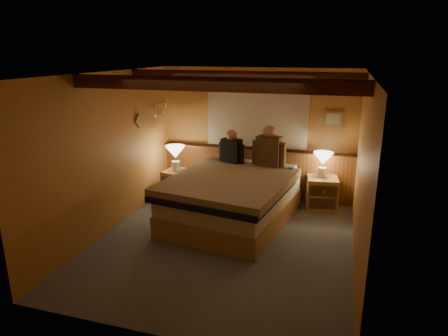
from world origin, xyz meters
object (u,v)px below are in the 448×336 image
at_px(bed, 232,198).
at_px(duffel_bag, 177,202).
at_px(lamp_right, 323,160).
at_px(person_right, 269,149).
at_px(nightstand_left, 179,185).
at_px(lamp_left, 175,153).
at_px(nightstand_right, 322,193).
at_px(person_left, 231,149).

relative_size(bed, duffel_bag, 5.21).
distance_m(lamp_right, duffel_bag, 2.63).
bearing_deg(duffel_bag, person_right, 25.73).
distance_m(nightstand_left, duffel_bag, 0.55).
bearing_deg(lamp_right, lamp_left, -172.57).
distance_m(nightstand_left, person_right, 1.84).
height_order(bed, lamp_right, lamp_right).
height_order(nightstand_left, duffel_bag, nightstand_left).
bearing_deg(bed, person_right, 70.23).
xyz_separation_m(nightstand_left, lamp_left, (-0.04, -0.00, 0.61)).
distance_m(nightstand_right, person_right, 1.22).
xyz_separation_m(lamp_right, duffel_bag, (-2.38, -0.84, -0.73)).
distance_m(nightstand_left, nightstand_right, 2.60).
height_order(nightstand_left, lamp_right, lamp_right).
bearing_deg(bed, duffel_bag, 178.18).
bearing_deg(nightstand_left, nightstand_right, 17.04).
height_order(nightstand_left, person_right, person_right).
distance_m(lamp_left, lamp_right, 2.63).
height_order(bed, nightstand_right, bed).
xyz_separation_m(person_right, duffel_bag, (-1.48, -0.61, -0.92)).
bearing_deg(bed, person_left, 115.41).
bearing_deg(lamp_left, person_left, 6.08).
bearing_deg(nightstand_right, duffel_bag, -169.96).
bearing_deg(lamp_left, person_right, 3.41).
distance_m(bed, duffel_bag, 1.10).
bearing_deg(lamp_left, lamp_right, 7.43).
relative_size(person_left, duffel_bag, 1.28).
height_order(nightstand_right, person_left, person_left).
bearing_deg(bed, lamp_left, 159.95).
height_order(nightstand_right, duffel_bag, nightstand_right).
relative_size(nightstand_left, lamp_right, 1.30).
bearing_deg(duffel_bag, person_left, 40.78).
distance_m(nightstand_left, lamp_left, 0.61).
relative_size(lamp_left, person_left, 0.76).
bearing_deg(bed, lamp_right, 46.41).
bearing_deg(duffel_bag, bed, -6.88).
relative_size(bed, nightstand_right, 4.30).
distance_m(nightstand_right, lamp_right, 0.60).
bearing_deg(person_left, nightstand_right, 22.06).
distance_m(bed, nightstand_right, 1.69).
relative_size(nightstand_left, person_right, 0.78).
height_order(bed, person_left, person_left).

